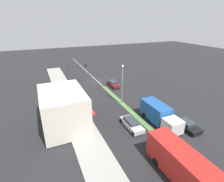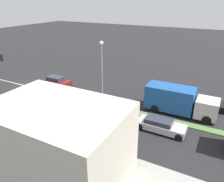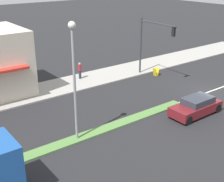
{
  "view_description": "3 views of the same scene",
  "coord_description": "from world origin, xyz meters",
  "px_view_note": "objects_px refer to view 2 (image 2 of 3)",
  "views": [
    {
      "loc": [
        13.56,
        39.89,
        14.82
      ],
      "look_at": [
        1.02,
        11.2,
        1.87
      ],
      "focal_mm": 28.0,
      "sensor_mm": 36.0,
      "label": 1
    },
    {
      "loc": [
        19.9,
        25.34,
        11.57
      ],
      "look_at": [
        0.22,
        14.86,
        2.11
      ],
      "focal_mm": 35.0,
      "sensor_mm": 36.0,
      "label": 2
    },
    {
      "loc": [
        -15.17,
        22.17,
        10.21
      ],
      "look_at": [
        0.71,
        10.14,
        2.3
      ],
      "focal_mm": 50.0,
      "sensor_mm": 36.0,
      "label": 3
    }
  ],
  "objects_px": {
    "street_lamp": "(102,66)",
    "suv_black": "(209,103)",
    "delivery_truck": "(178,100)",
    "sedan_silver": "(161,125)",
    "sedan_maroon": "(56,81)"
  },
  "relations": [
    {
      "from": "street_lamp",
      "to": "delivery_truck",
      "type": "height_order",
      "value": "street_lamp"
    },
    {
      "from": "street_lamp",
      "to": "sedan_silver",
      "type": "xyz_separation_m",
      "value": [
        2.2,
        7.63,
        -4.16
      ]
    },
    {
      "from": "street_lamp",
      "to": "sedan_maroon",
      "type": "xyz_separation_m",
      "value": [
        -2.2,
        -8.92,
        -4.13
      ]
    },
    {
      "from": "delivery_truck",
      "to": "sedan_silver",
      "type": "bearing_deg",
      "value": -6.92
    },
    {
      "from": "delivery_truck",
      "to": "suv_black",
      "type": "bearing_deg",
      "value": 133.62
    },
    {
      "from": "suv_black",
      "to": "sedan_maroon",
      "type": "bearing_deg",
      "value": -82.04
    },
    {
      "from": "street_lamp",
      "to": "suv_black",
      "type": "xyz_separation_m",
      "value": [
        -5.0,
        11.1,
        -4.19
      ]
    },
    {
      "from": "street_lamp",
      "to": "delivery_truck",
      "type": "distance_m",
      "value": 9.08
    },
    {
      "from": "sedan_silver",
      "to": "delivery_truck",
      "type": "bearing_deg",
      "value": 173.08
    },
    {
      "from": "suv_black",
      "to": "sedan_maroon",
      "type": "height_order",
      "value": "sedan_maroon"
    },
    {
      "from": "street_lamp",
      "to": "suv_black",
      "type": "distance_m",
      "value": 12.88
    },
    {
      "from": "sedan_maroon",
      "to": "street_lamp",
      "type": "bearing_deg",
      "value": 76.14
    },
    {
      "from": "delivery_truck",
      "to": "sedan_maroon",
      "type": "height_order",
      "value": "delivery_truck"
    },
    {
      "from": "sedan_silver",
      "to": "street_lamp",
      "type": "bearing_deg",
      "value": -106.08
    },
    {
      "from": "street_lamp",
      "to": "delivery_truck",
      "type": "relative_size",
      "value": 0.98
    }
  ]
}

